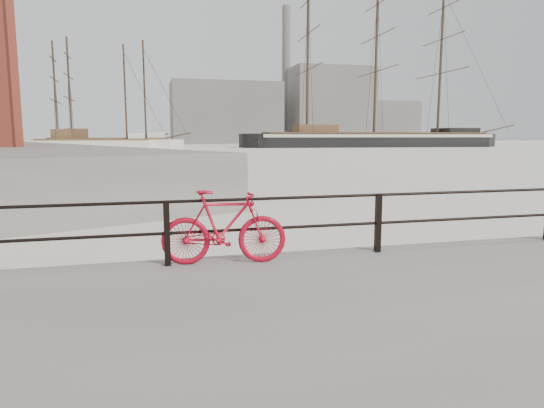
{
  "coord_description": "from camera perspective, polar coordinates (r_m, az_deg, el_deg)",
  "views": [
    {
      "loc": [
        -3.77,
        -7.51,
        2.31
      ],
      "look_at": [
        -1.43,
        1.5,
        1.0
      ],
      "focal_mm": 32.0,
      "sensor_mm": 36.0,
      "label": 1
    }
  ],
  "objects": [
    {
      "name": "bicycle",
      "position": [
        7.47,
        -5.67,
        -2.72
      ],
      "size": [
        1.92,
        0.53,
        1.15
      ],
      "primitive_type": "imported",
      "rotation": [
        0.0,
        0.0,
        -0.13
      ],
      "color": "red",
      "rests_on": "promenade"
    },
    {
      "name": "industrial_east",
      "position": [
        177.53,
        13.03,
        9.34
      ],
      "size": [
        20.0,
        16.0,
        14.0
      ],
      "primitive_type": "cube",
      "color": "gray",
      "rests_on": "ground"
    },
    {
      "name": "industrial_west",
      "position": [
        149.56,
        -5.51,
        10.56
      ],
      "size": [
        32.0,
        18.0,
        18.0
      ],
      "primitive_type": "cube",
      "color": "gray",
      "rests_on": "ground"
    },
    {
      "name": "barque_black",
      "position": [
        103.48,
        11.86,
        6.58
      ],
      "size": [
        64.24,
        24.55,
        35.47
      ],
      "primitive_type": null,
      "rotation": [
        0.0,
        0.0,
        -0.06
      ],
      "color": "black",
      "rests_on": "ground"
    },
    {
      "name": "industrial_mid",
      "position": [
        163.72,
        6.61,
        11.37
      ],
      "size": [
        26.0,
        20.0,
        24.0
      ],
      "primitive_type": "cube",
      "color": "gray",
      "rests_on": "ground"
    },
    {
      "name": "smokestack",
      "position": [
        165.2,
        1.67,
        14.87
      ],
      "size": [
        2.8,
        2.8,
        44.0
      ],
      "primitive_type": "cylinder",
      "color": "gray",
      "rests_on": "ground"
    },
    {
      "name": "guardrail",
      "position": [
        8.39,
        12.37,
        -2.19
      ],
      "size": [
        28.0,
        0.1,
        1.0
      ],
      "primitive_type": null,
      "color": "black",
      "rests_on": "promenade"
    },
    {
      "name": "schooner_mid",
      "position": [
        86.61,
        -18.48,
        6.09
      ],
      "size": [
        26.28,
        11.46,
        19.03
      ],
      "primitive_type": null,
      "rotation": [
        0.0,
        0.0,
        -0.02
      ],
      "color": "beige",
      "rests_on": "ground"
    },
    {
      "name": "ground",
      "position": [
        8.71,
        11.75,
        -7.54
      ],
      "size": [
        400.0,
        400.0,
        0.0
      ],
      "primitive_type": "plane",
      "color": "white",
      "rests_on": "ground"
    },
    {
      "name": "schooner_left",
      "position": [
        85.12,
        -20.24,
        5.98
      ],
      "size": [
        23.62,
        11.08,
        17.89
      ],
      "primitive_type": null,
      "rotation": [
        0.0,
        0.0,
        0.02
      ],
      "color": "beige",
      "rests_on": "ground"
    }
  ]
}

